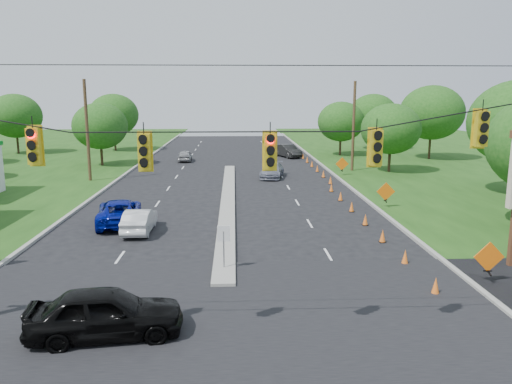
{
  "coord_description": "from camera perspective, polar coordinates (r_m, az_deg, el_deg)",
  "views": [
    {
      "loc": [
        0.49,
        -14.92,
        7.6
      ],
      "look_at": [
        1.57,
        9.75,
        2.8
      ],
      "focal_mm": 35.0,
      "sensor_mm": 36.0,
      "label": 1
    }
  ],
  "objects": [
    {
      "name": "ground",
      "position": [
        16.75,
        -4.08,
        -16.01
      ],
      "size": [
        160.0,
        160.0,
        0.0
      ],
      "primitive_type": "plane",
      "color": "black",
      "rests_on": "ground"
    },
    {
      "name": "cross_street",
      "position": [
        16.75,
        -4.08,
        -16.01
      ],
      "size": [
        160.0,
        14.0,
        0.02
      ],
      "primitive_type": "cube",
      "color": "black",
      "rests_on": "ground"
    },
    {
      "name": "curb_left",
      "position": [
        46.78,
        -15.56,
        1.24
      ],
      "size": [
        0.25,
        110.0,
        0.16
      ],
      "primitive_type": "cube",
      "color": "gray",
      "rests_on": "ground"
    },
    {
      "name": "curb_right",
      "position": [
        46.56,
        9.44,
        1.45
      ],
      "size": [
        0.25,
        110.0,
        0.16
      ],
      "primitive_type": "cube",
      "color": "gray",
      "rests_on": "ground"
    },
    {
      "name": "median",
      "position": [
        36.72,
        -3.22,
        -0.96
      ],
      "size": [
        1.0,
        34.0,
        0.18
      ],
      "primitive_type": "cube",
      "color": "gray",
      "rests_on": "ground"
    },
    {
      "name": "median_sign",
      "position": [
        21.81,
        -3.72,
        -5.37
      ],
      "size": [
        0.55,
        0.06,
        2.05
      ],
      "color": "gray",
      "rests_on": "ground"
    },
    {
      "name": "signal_span",
      "position": [
        14.18,
        -4.66,
        0.28
      ],
      "size": [
        25.6,
        0.32,
        9.0
      ],
      "color": "#422D1C",
      "rests_on": "ground"
    },
    {
      "name": "utility_pole_far_left",
      "position": [
        46.87,
        -18.73,
        6.63
      ],
      "size": [
        0.28,
        0.28,
        9.0
      ],
      "primitive_type": "cylinder",
      "color": "#422D1C",
      "rests_on": "ground"
    },
    {
      "name": "utility_pole_far_right",
      "position": [
        51.44,
        11.09,
        7.34
      ],
      "size": [
        0.28,
        0.28,
        9.0
      ],
      "primitive_type": "cylinder",
      "color": "#422D1C",
      "rests_on": "ground"
    },
    {
      "name": "cone_0",
      "position": [
        20.83,
        19.84,
        -10.05
      ],
      "size": [
        0.32,
        0.32,
        0.7
      ],
      "primitive_type": "cone",
      "color": "orange",
      "rests_on": "ground"
    },
    {
      "name": "cone_1",
      "position": [
        23.91,
        16.68,
        -7.13
      ],
      "size": [
        0.32,
        0.32,
        0.7
      ],
      "primitive_type": "cone",
      "color": "orange",
      "rests_on": "ground"
    },
    {
      "name": "cone_2",
      "position": [
        27.09,
        14.27,
        -4.87
      ],
      "size": [
        0.32,
        0.32,
        0.7
      ],
      "primitive_type": "cone",
      "color": "orange",
      "rests_on": "ground"
    },
    {
      "name": "cone_3",
      "position": [
        30.34,
        12.39,
        -3.09
      ],
      "size": [
        0.32,
        0.32,
        0.7
      ],
      "primitive_type": "cone",
      "color": "orange",
      "rests_on": "ground"
    },
    {
      "name": "cone_4",
      "position": [
        33.64,
        10.88,
        -1.65
      ],
      "size": [
        0.32,
        0.32,
        0.7
      ],
      "primitive_type": "cone",
      "color": "orange",
      "rests_on": "ground"
    },
    {
      "name": "cone_5",
      "position": [
        36.98,
        9.64,
        -0.47
      ],
      "size": [
        0.32,
        0.32,
        0.7
      ],
      "primitive_type": "cone",
      "color": "orange",
      "rests_on": "ground"
    },
    {
      "name": "cone_6",
      "position": [
        40.34,
        8.61,
        0.52
      ],
      "size": [
        0.32,
        0.32,
        0.7
      ],
      "primitive_type": "cone",
      "color": "orange",
      "rests_on": "ground"
    },
    {
      "name": "cone_7",
      "position": [
        43.84,
        8.51,
        1.36
      ],
      "size": [
        0.32,
        0.32,
        0.7
      ],
      "primitive_type": "cone",
      "color": "orange",
      "rests_on": "ground"
    },
    {
      "name": "cone_8",
      "position": [
        47.24,
        7.71,
        2.07
      ],
      "size": [
        0.32,
        0.32,
        0.7
      ],
      "primitive_type": "cone",
      "color": "orange",
      "rests_on": "ground"
    },
    {
      "name": "cone_9",
      "position": [
        50.65,
        7.02,
        2.68
      ],
      "size": [
        0.32,
        0.32,
        0.7
      ],
      "primitive_type": "cone",
      "color": "orange",
      "rests_on": "ground"
    },
    {
      "name": "cone_10",
      "position": [
        54.07,
        6.41,
        3.22
      ],
      "size": [
        0.32,
        0.32,
        0.7
      ],
      "primitive_type": "cone",
      "color": "orange",
      "rests_on": "ground"
    },
    {
      "name": "cone_11",
      "position": [
        57.5,
        5.88,
        3.7
      ],
      "size": [
        0.32,
        0.32,
        0.7
      ],
      "primitive_type": "cone",
      "color": "orange",
      "rests_on": "ground"
    },
    {
      "name": "cone_12",
      "position": [
        60.94,
        5.4,
        4.12
      ],
      "size": [
        0.32,
        0.32,
        0.7
      ],
      "primitive_type": "cone",
      "color": "orange",
      "rests_on": "ground"
    },
    {
      "name": "work_sign_0",
      "position": [
        22.51,
        25.07,
        -6.88
      ],
      "size": [
        1.27,
        0.58,
        1.37
      ],
      "color": "black",
      "rests_on": "ground"
    },
    {
      "name": "work_sign_1",
      "position": [
        35.11,
        14.61,
        -0.04
      ],
      "size": [
        1.27,
        0.58,
        1.37
      ],
      "color": "black",
      "rests_on": "ground"
    },
    {
      "name": "work_sign_2",
      "position": [
        48.48,
        9.8,
        3.12
      ],
      "size": [
        1.27,
        0.58,
        1.37
      ],
      "color": "black",
      "rests_on": "ground"
    },
    {
      "name": "tree_4",
      "position": [
        72.79,
        -25.81,
        7.83
      ],
      "size": [
        6.72,
        6.72,
        7.84
      ],
      "color": "black",
      "rests_on": "ground"
    },
    {
      "name": "tree_5",
      "position": [
        56.9,
        -17.4,
        7.21
      ],
      "size": [
        5.88,
        5.88,
        6.86
      ],
      "color": "black",
      "rests_on": "ground"
    },
    {
      "name": "tree_6",
      "position": [
        71.89,
        -15.95,
        8.47
      ],
      "size": [
        6.72,
        6.72,
        7.84
      ],
      "color": "black",
      "rests_on": "ground"
    },
    {
      "name": "tree_9",
      "position": [
        51.43,
        15.16,
        6.98
      ],
      "size": [
        5.88,
        5.88,
        6.86
      ],
      "color": "black",
      "rests_on": "ground"
    },
    {
      "name": "tree_10",
      "position": [
        63.47,
        19.46,
        8.55
      ],
      "size": [
        7.56,
        7.56,
        8.82
      ],
      "color": "black",
      "rests_on": "ground"
    },
    {
      "name": "tree_11",
      "position": [
        72.64,
        13.22,
        8.62
      ],
      "size": [
        6.72,
        6.72,
        7.84
      ],
      "color": "black",
      "rests_on": "ground"
    },
    {
      "name": "tree_12",
      "position": [
        64.44,
        9.69,
        7.94
      ],
      "size": [
        5.88,
        5.88,
        6.86
      ],
      "color": "black",
      "rests_on": "ground"
    },
    {
      "name": "black_sedan",
      "position": [
        16.93,
        -16.79,
        -13.08
      ],
      "size": [
        5.05,
        2.55,
        1.65
      ],
      "primitive_type": "imported",
      "rotation": [
        0.0,
        0.0,
        1.7
      ],
      "color": "black",
      "rests_on": "ground"
    },
    {
      "name": "white_sedan",
      "position": [
        28.9,
        -13.17,
        -3.18
      ],
      "size": [
        1.43,
        4.06,
        1.34
      ],
      "primitive_type": "imported",
      "rotation": [
        0.0,
        0.0,
        3.14
      ],
      "color": "silver",
      "rests_on": "ground"
    },
    {
      "name": "blue_pickup",
      "position": [
        30.94,
        -15.32,
        -2.19
      ],
      "size": [
        3.44,
        5.79,
        1.51
      ],
      "primitive_type": "imported",
      "rotation": [
        0.0,
        0.0,
        3.32
      ],
      "color": "#04108B",
      "rests_on": "ground"
    },
    {
      "name": "silver_car_far",
      "position": [
        46.76,
        1.85,
        2.48
      ],
      "size": [
        2.79,
        4.96,
        1.36
      ],
      "primitive_type": "imported",
      "rotation": [
        0.0,
        0.0,
        -0.2
      ],
      "color": "slate",
      "rests_on": "ground"
    },
    {
      "name": "silver_car_oncoming",
      "position": [
        59.08,
        -8.11,
        4.13
      ],
      "size": [
        1.64,
        3.87,
        1.3
      ],
      "primitive_type": "imported",
      "rotation": [
        0.0,
        0.0,
        3.17
      ],
      "color": "gray",
      "rests_on": "ground"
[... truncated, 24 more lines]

